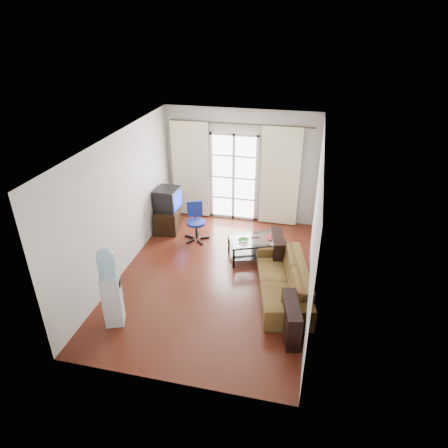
# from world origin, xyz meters

# --- Properties ---
(floor) EXTENTS (5.20, 5.20, 0.00)m
(floor) POSITION_xyz_m (0.00, 0.00, 0.00)
(floor) COLOR #532113
(floor) RESTS_ON ground
(ceiling) EXTENTS (5.20, 5.20, 0.00)m
(ceiling) POSITION_xyz_m (0.00, 0.00, 2.70)
(ceiling) COLOR white
(ceiling) RESTS_ON wall_back
(wall_back) EXTENTS (3.60, 0.02, 2.70)m
(wall_back) POSITION_xyz_m (0.00, 2.60, 1.35)
(wall_back) COLOR beige
(wall_back) RESTS_ON floor
(wall_front) EXTENTS (3.60, 0.02, 2.70)m
(wall_front) POSITION_xyz_m (0.00, -2.60, 1.35)
(wall_front) COLOR beige
(wall_front) RESTS_ON floor
(wall_left) EXTENTS (0.02, 5.20, 2.70)m
(wall_left) POSITION_xyz_m (-1.80, 0.00, 1.35)
(wall_left) COLOR beige
(wall_left) RESTS_ON floor
(wall_right) EXTENTS (0.02, 5.20, 2.70)m
(wall_right) POSITION_xyz_m (1.80, 0.00, 1.35)
(wall_right) COLOR beige
(wall_right) RESTS_ON floor
(french_door) EXTENTS (1.16, 0.06, 2.15)m
(french_door) POSITION_xyz_m (-0.15, 2.54, 1.07)
(french_door) COLOR white
(french_door) RESTS_ON wall_back
(curtain_rod) EXTENTS (3.30, 0.04, 0.04)m
(curtain_rod) POSITION_xyz_m (0.00, 2.50, 2.38)
(curtain_rod) COLOR #4C3F2D
(curtain_rod) RESTS_ON wall_back
(curtain_left) EXTENTS (0.90, 0.07, 2.35)m
(curtain_left) POSITION_xyz_m (-1.20, 2.48, 1.20)
(curtain_left) COLOR #FFFECD
(curtain_left) RESTS_ON curtain_rod
(curtain_right) EXTENTS (0.90, 0.07, 2.35)m
(curtain_right) POSITION_xyz_m (0.95, 2.48, 1.20)
(curtain_right) COLOR #FFFECD
(curtain_right) RESTS_ON curtain_rod
(radiator) EXTENTS (0.64, 0.12, 0.64)m
(radiator) POSITION_xyz_m (0.80, 2.50, 0.33)
(radiator) COLOR gray
(radiator) RESTS_ON floor
(sofa) EXTENTS (2.46, 1.70, 0.62)m
(sofa) POSITION_xyz_m (1.34, -0.23, 0.31)
(sofa) COLOR brown
(sofa) RESTS_ON floor
(coffee_table) EXTENTS (1.29, 1.02, 0.46)m
(coffee_table) POSITION_xyz_m (0.70, 0.84, 0.30)
(coffee_table) COLOR silver
(coffee_table) RESTS_ON floor
(bowl) EXTENTS (0.35, 0.35, 0.05)m
(bowl) POSITION_xyz_m (0.45, 0.66, 0.48)
(bowl) COLOR #2D7D37
(bowl) RESTS_ON coffee_table
(book) EXTENTS (0.34, 0.37, 0.02)m
(book) POSITION_xyz_m (0.91, 0.92, 0.47)
(book) COLOR #B13515
(book) RESTS_ON coffee_table
(remote) EXTENTS (0.18, 0.12, 0.02)m
(remote) POSITION_xyz_m (0.65, 0.88, 0.47)
(remote) COLOR black
(remote) RESTS_ON coffee_table
(tv_stand) EXTENTS (0.60, 0.80, 0.54)m
(tv_stand) POSITION_xyz_m (-1.52, 1.59, 0.27)
(tv_stand) COLOR black
(tv_stand) RESTS_ON floor
(crt_tv) EXTENTS (0.58, 0.57, 0.50)m
(crt_tv) POSITION_xyz_m (-1.53, 1.62, 0.79)
(crt_tv) COLOR black
(crt_tv) RESTS_ON tv_stand
(task_chair) EXTENTS (0.77, 0.77, 0.87)m
(task_chair) POSITION_xyz_m (-0.75, 1.32, 0.26)
(task_chair) COLOR black
(task_chair) RESTS_ON floor
(water_cooler) EXTENTS (0.38, 0.38, 1.44)m
(water_cooler) POSITION_xyz_m (-1.27, -1.64, 0.75)
(water_cooler) COLOR #BBBEC1
(water_cooler) RESTS_ON floor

